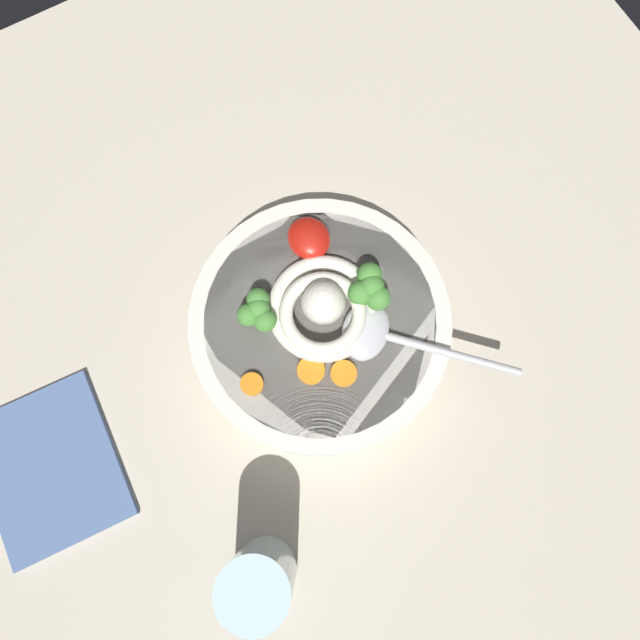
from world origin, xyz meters
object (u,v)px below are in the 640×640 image
drinking_glass (260,581)px  soup_spoon (380,334)px  noodle_pile (323,308)px  soup_bowl (320,326)px  folded_napkin (51,468)px

drinking_glass → soup_spoon: bearing=124.0°
noodle_pile → drinking_glass: 24.74cm
soup_spoon → drinking_glass: drinking_glass is taller
soup_bowl → folded_napkin: 30.17cm
noodle_pile → soup_spoon: (4.71, 3.53, -0.68)cm
soup_bowl → folded_napkin: (-0.98, -30.07, -2.24)cm
soup_bowl → drinking_glass: bearing=-42.0°
soup_spoon → folded_napkin: size_ratio=0.94×
noodle_pile → drinking_glass: (18.30, -16.63, -0.62)cm
noodle_pile → soup_spoon: 5.93cm
noodle_pile → soup_spoon: noodle_pile is taller
soup_bowl → soup_spoon: (4.18, 4.16, 3.27)cm
drinking_glass → soup_bowl: bearing=138.0°
soup_spoon → drinking_glass: (13.59, -20.16, 0.05)cm
folded_napkin → soup_spoon: bearing=81.4°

